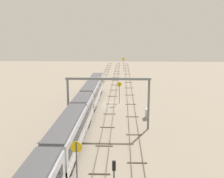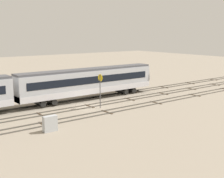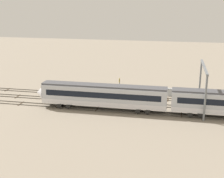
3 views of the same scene
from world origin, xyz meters
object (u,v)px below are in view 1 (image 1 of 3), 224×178
at_px(speed_sign_near_foreground, 77,161).
at_px(speed_sign_mid_trackside, 119,89).
at_px(train, 53,165).
at_px(overhead_gantry, 108,92).
at_px(speed_sign_far_trackside, 123,63).
at_px(signal_light_trackside_approach, 114,176).
at_px(relay_cabinet, 147,113).

bearing_deg(speed_sign_near_foreground, speed_sign_mid_trackside, -5.42).
xyz_separation_m(speed_sign_near_foreground, speed_sign_mid_trackside, (36.01, -3.41, -0.58)).
xyz_separation_m(train, overhead_gantry, (18.09, -4.47, 3.41)).
xyz_separation_m(speed_sign_far_trackside, signal_light_trackside_approach, (-88.43, 0.87, -1.08)).
bearing_deg(relay_cabinet, overhead_gantry, 131.21).
xyz_separation_m(overhead_gantry, speed_sign_mid_trackside, (16.46, -1.59, -2.81)).
distance_m(speed_sign_mid_trackside, signal_light_trackside_approach, 36.74).
distance_m(overhead_gantry, signal_light_trackside_approach, 20.60).
relative_size(speed_sign_near_foreground, speed_sign_mid_trackside, 1.18).
distance_m(speed_sign_near_foreground, signal_light_trackside_approach, 3.66).
distance_m(train, speed_sign_far_trackside, 86.53).
relative_size(speed_sign_near_foreground, speed_sign_far_trackside, 0.98).
bearing_deg(train, relay_cabinet, -25.20).
bearing_deg(speed_sign_far_trackside, speed_sign_mid_trackside, 179.01).
relative_size(train, signal_light_trackside_approach, 23.36).
relative_size(overhead_gantry, speed_sign_near_foreground, 2.37).
distance_m(train, speed_sign_near_foreground, 3.24).
height_order(overhead_gantry, speed_sign_far_trackside, overhead_gantry).
xyz_separation_m(speed_sign_mid_trackside, speed_sign_far_trackside, (51.69, -0.90, 0.65)).
xyz_separation_m(train, speed_sign_far_trackside, (86.24, -6.96, 1.24)).
distance_m(train, speed_sign_mid_trackside, 35.08).
relative_size(overhead_gantry, speed_sign_mid_trackside, 2.80).
distance_m(overhead_gantry, relay_cabinet, 10.52).
xyz_separation_m(speed_sign_near_foreground, signal_light_trackside_approach, (-0.73, -3.44, -1.02)).
distance_m(overhead_gantry, speed_sign_far_trackside, 68.24).
bearing_deg(train, signal_light_trackside_approach, -109.79).
xyz_separation_m(speed_sign_near_foreground, speed_sign_far_trackside, (87.70, -4.31, 0.07)).
bearing_deg(speed_sign_mid_trackside, overhead_gantry, 174.48).
bearing_deg(overhead_gantry, train, 166.13).
height_order(speed_sign_mid_trackside, signal_light_trackside_approach, speed_sign_mid_trackside).
bearing_deg(speed_sign_near_foreground, overhead_gantry, -5.33).
relative_size(train, speed_sign_far_trackside, 17.11).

